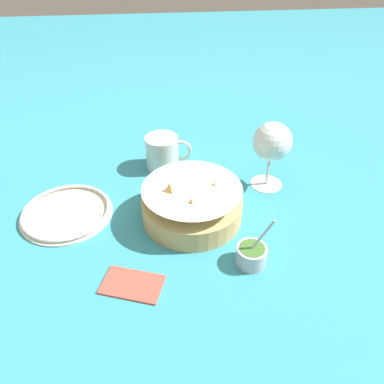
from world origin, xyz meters
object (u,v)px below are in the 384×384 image
wine_glass (272,144)px  side_plate (66,212)px  sauce_cup (251,254)px  beer_mug (163,153)px  food_basket (192,204)px

wine_glass → side_plate: 0.49m
sauce_cup → beer_mug: 0.39m
sauce_cup → beer_mug: size_ratio=0.89×
food_basket → wine_glass: 0.24m
food_basket → sauce_cup: size_ratio=2.05×
food_basket → beer_mug: bearing=104.4°
wine_glass → side_plate: (-0.47, -0.07, -0.11)m
side_plate → wine_glass: bearing=8.0°
sauce_cup → food_basket: bearing=124.0°
food_basket → sauce_cup: 0.18m
wine_glass → beer_mug: bearing=156.9°
food_basket → beer_mug: food_basket is taller
sauce_cup → side_plate: 0.42m
beer_mug → food_basket: bearing=-75.6°
sauce_cup → beer_mug: sauce_cup is taller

